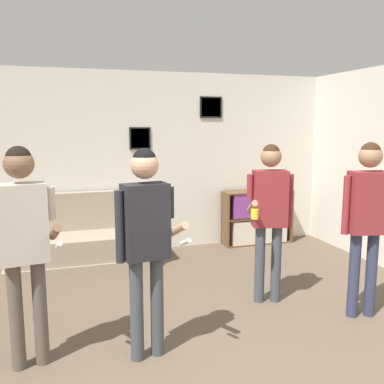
{
  "coord_description": "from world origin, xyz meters",
  "views": [
    {
      "loc": [
        -1.06,
        -2.2,
        1.94
      ],
      "look_at": [
        0.27,
        2.07,
        1.22
      ],
      "focal_mm": 40.0,
      "sensor_mm": 36.0,
      "label": 1
    }
  ],
  "objects_px": {
    "bookshelf": "(258,217)",
    "person_watcher_holding_cup": "(270,206)",
    "drinking_cup": "(266,187)",
    "person_player_foreground_left": "(23,233)",
    "person_spectator_near_bookshelf": "(367,211)",
    "person_player_foreground_center": "(146,231)",
    "couch": "(83,242)"
  },
  "relations": [
    {
      "from": "person_player_foreground_left",
      "to": "person_player_foreground_center",
      "type": "distance_m",
      "value": 0.94
    },
    {
      "from": "bookshelf",
      "to": "drinking_cup",
      "type": "relative_size",
      "value": 10.9
    },
    {
      "from": "person_player_foreground_left",
      "to": "person_player_foreground_center",
      "type": "relative_size",
      "value": 1.01
    },
    {
      "from": "person_spectator_near_bookshelf",
      "to": "person_player_foreground_center",
      "type": "bearing_deg",
      "value": -176.89
    },
    {
      "from": "bookshelf",
      "to": "person_player_foreground_left",
      "type": "relative_size",
      "value": 0.64
    },
    {
      "from": "person_player_foreground_center",
      "to": "person_watcher_holding_cup",
      "type": "height_order",
      "value": "person_player_foreground_center"
    },
    {
      "from": "couch",
      "to": "bookshelf",
      "type": "bearing_deg",
      "value": 3.89
    },
    {
      "from": "couch",
      "to": "drinking_cup",
      "type": "distance_m",
      "value": 2.98
    },
    {
      "from": "person_watcher_holding_cup",
      "to": "person_player_foreground_left",
      "type": "bearing_deg",
      "value": -166.4
    },
    {
      "from": "person_player_foreground_left",
      "to": "person_watcher_holding_cup",
      "type": "height_order",
      "value": "person_player_foreground_left"
    },
    {
      "from": "person_player_foreground_center",
      "to": "person_spectator_near_bookshelf",
      "type": "xyz_separation_m",
      "value": [
        2.22,
        0.12,
        0.01
      ]
    },
    {
      "from": "drinking_cup",
      "to": "person_player_foreground_center",
      "type": "bearing_deg",
      "value": -131.56
    },
    {
      "from": "bookshelf",
      "to": "person_watcher_holding_cup",
      "type": "bearing_deg",
      "value": -113.17
    },
    {
      "from": "bookshelf",
      "to": "drinking_cup",
      "type": "height_order",
      "value": "drinking_cup"
    },
    {
      "from": "bookshelf",
      "to": "person_player_foreground_center",
      "type": "xyz_separation_m",
      "value": [
        -2.4,
        -2.87,
        0.65
      ]
    },
    {
      "from": "couch",
      "to": "person_watcher_holding_cup",
      "type": "xyz_separation_m",
      "value": [
        1.85,
        -1.95,
        0.76
      ]
    },
    {
      "from": "person_watcher_holding_cup",
      "to": "drinking_cup",
      "type": "bearing_deg",
      "value": 63.64
    },
    {
      "from": "person_spectator_near_bookshelf",
      "to": "couch",
      "type": "bearing_deg",
      "value": 135.37
    },
    {
      "from": "bookshelf",
      "to": "person_player_foreground_center",
      "type": "relative_size",
      "value": 0.65
    },
    {
      "from": "person_player_foreground_center",
      "to": "drinking_cup",
      "type": "height_order",
      "value": "person_player_foreground_center"
    },
    {
      "from": "person_spectator_near_bookshelf",
      "to": "drinking_cup",
      "type": "bearing_deg",
      "value": 83.39
    },
    {
      "from": "drinking_cup",
      "to": "couch",
      "type": "bearing_deg",
      "value": -176.29
    },
    {
      "from": "bookshelf",
      "to": "person_spectator_near_bookshelf",
      "type": "height_order",
      "value": "person_spectator_near_bookshelf"
    },
    {
      "from": "person_watcher_holding_cup",
      "to": "drinking_cup",
      "type": "distance_m",
      "value": 2.39
    },
    {
      "from": "couch",
      "to": "bookshelf",
      "type": "height_order",
      "value": "couch"
    },
    {
      "from": "person_watcher_holding_cup",
      "to": "bookshelf",
      "type": "bearing_deg",
      "value": 66.83
    },
    {
      "from": "person_player_foreground_left",
      "to": "drinking_cup",
      "type": "xyz_separation_m",
      "value": [
        3.47,
        2.72,
        -0.18
      ]
    },
    {
      "from": "couch",
      "to": "person_watcher_holding_cup",
      "type": "bearing_deg",
      "value": -46.54
    },
    {
      "from": "couch",
      "to": "person_player_foreground_center",
      "type": "xyz_separation_m",
      "value": [
        0.37,
        -2.68,
        0.78
      ]
    },
    {
      "from": "person_player_foreground_left",
      "to": "person_player_foreground_center",
      "type": "xyz_separation_m",
      "value": [
        0.93,
        -0.14,
        -0.02
      ]
    },
    {
      "from": "person_player_foreground_left",
      "to": "person_spectator_near_bookshelf",
      "type": "xyz_separation_m",
      "value": [
        3.15,
        -0.02,
        -0.01
      ]
    },
    {
      "from": "bookshelf",
      "to": "person_watcher_holding_cup",
      "type": "height_order",
      "value": "person_watcher_holding_cup"
    }
  ]
}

